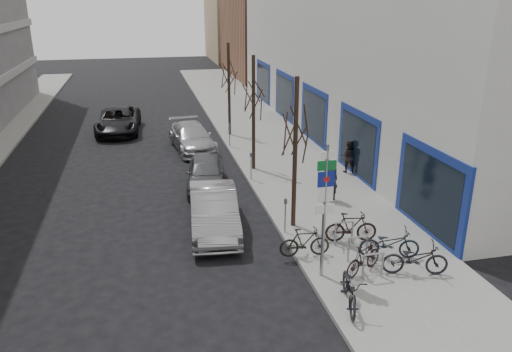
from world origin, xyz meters
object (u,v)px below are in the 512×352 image
highway_sign_pole (325,204)px  bike_mid_inner (305,242)px  meter_front (285,212)px  lane_car (118,120)px  bike_far_curb (415,256)px  bike_near_left (350,287)px  tree_mid (253,86)px  parked_car_front (214,211)px  bike_mid_curb (390,241)px  meter_mid (251,163)px  parked_car_mid (206,173)px  pedestrian_near (331,180)px  tree_far (229,68)px  pedestrian_far (348,156)px  bike_near_right (364,258)px  bike_far_inner (351,227)px  parked_car_back (192,137)px  tree_near (296,118)px  bike_rack (358,246)px

highway_sign_pole → bike_mid_inner: size_ratio=2.57×
meter_front → lane_car: size_ratio=0.24×
bike_far_curb → bike_near_left: bearing=128.7°
lane_car → tree_mid: bearing=-50.9°
parked_car_front → bike_mid_curb: bearing=-29.5°
meter_mid → bike_mid_inner: 7.28m
bike_far_curb → highway_sign_pole: bearing=94.3°
bike_mid_inner → parked_car_mid: 7.44m
pedestrian_near → bike_near_left: bearing=69.9°
tree_mid → bike_far_curb: tree_mid is taller
tree_far → pedestrian_far: tree_far is taller
bike_near_right → bike_mid_curb: bike_mid_curb is taller
bike_far_curb → parked_car_front: bearing=64.8°
meter_front → bike_near_left: 4.66m
highway_sign_pole → meter_mid: 8.65m
bike_near_right → bike_far_inner: (0.45, 1.99, 0.05)m
bike_near_right → parked_car_mid: parked_car_mid is taller
meter_mid → parked_car_back: size_ratio=0.26×
tree_mid → parked_car_back: size_ratio=1.13×
tree_near → meter_front: 3.26m
tree_far → meter_mid: size_ratio=4.33×
bike_rack → bike_mid_inner: size_ratio=1.38×
bike_far_curb → pedestrian_near: 5.99m
pedestrian_near → pedestrian_far: pedestrian_near is taller
bike_near_right → meter_mid: bearing=-19.0°
lane_car → pedestrian_far: pedestrian_far is taller
bike_far_curb → meter_mid: bearing=33.6°
tree_far → bike_far_inner: (1.51, -14.66, -3.42)m
parked_car_mid → bike_mid_inner: bearing=-65.0°
meter_front → parked_car_mid: (-2.06, 5.33, -0.23)m
highway_sign_pole → meter_front: highway_sign_pole is taller
tree_near → lane_car: tree_near is taller
tree_far → parked_car_back: (-2.48, -2.21, -3.40)m
highway_sign_pole → lane_car: highway_sign_pole is taller
bike_rack → pedestrian_far: pedestrian_far is taller
parked_car_mid → pedestrian_near: (4.66, -2.91, 0.32)m
bike_mid_curb → pedestrian_far: pedestrian_far is taller
bike_far_curb → parked_car_back: bearing=34.1°
pedestrian_far → parked_car_mid: bearing=26.5°
bike_mid_inner → pedestrian_near: pedestrian_near is taller
tree_near → pedestrian_near: tree_near is taller
tree_near → parked_car_back: bearing=103.0°
bike_rack → tree_near: tree_near is taller
bike_near_left → bike_mid_curb: 3.14m
tree_mid → parked_car_mid: size_ratio=1.36×
highway_sign_pole → meter_front: (-0.25, 3.01, -1.54)m
tree_near → bike_mid_inner: 4.15m
parked_car_mid → parked_car_front: bearing=-86.0°
bike_near_left → bike_far_inner: bike_near_left is taller
pedestrian_near → parked_car_back: bearing=-65.5°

